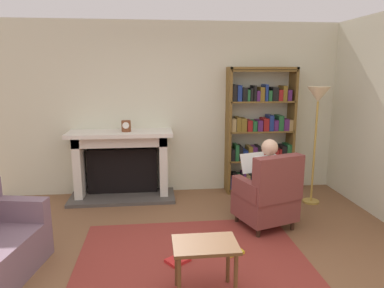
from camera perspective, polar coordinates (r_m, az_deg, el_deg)
ground at (r=3.67m, az=0.55°, el=-20.27°), size 14.00×14.00×0.00m
back_wall at (r=5.69m, az=-2.51°, el=5.70°), size 5.60×0.10×2.70m
side_wall_right at (r=5.33m, az=28.42°, el=3.89°), size 0.10×5.20×2.70m
area_rug at (r=3.93m, az=-0.00°, el=-17.89°), size 2.40×1.80×0.01m
fireplace at (r=5.59m, az=-11.25°, el=-2.83°), size 1.60×0.64×1.05m
mantel_clock at (r=5.37m, az=-10.59°, el=2.87°), size 0.14×0.14×0.17m
bookshelf at (r=5.77m, az=10.90°, el=1.68°), size 1.07×0.32×2.01m
armchair_reading at (r=4.52m, az=12.22°, el=-8.21°), size 0.80×0.79×0.97m
seated_reader at (r=4.55m, az=11.44°, el=-5.45°), size 0.48×0.59×1.14m
side_table at (r=3.19m, az=2.13°, el=-17.00°), size 0.56×0.39×0.50m
scattered_books at (r=3.91m, az=1.83°, el=-17.64°), size 0.87×0.36×0.03m
floor_lamp at (r=5.37m, az=19.63°, el=5.92°), size 0.32×0.32×1.73m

